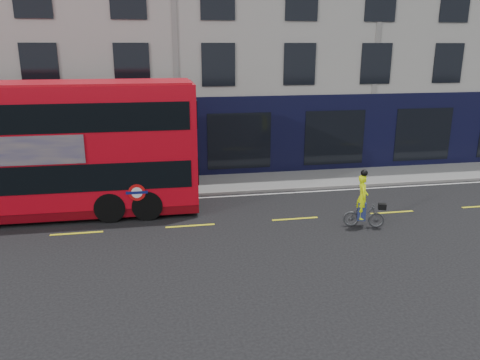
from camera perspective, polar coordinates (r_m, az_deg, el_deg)
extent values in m
plane|color=black|center=(15.96, -5.65, -7.54)|extent=(120.00, 120.00, 0.00)
cube|color=slate|center=(22.04, -7.11, -0.70)|extent=(60.00, 3.00, 0.12)
cube|color=gray|center=(20.61, -6.85, -1.87)|extent=(60.00, 0.12, 0.13)
cube|color=#A19E98|center=(27.64, -8.54, 18.23)|extent=(50.00, 10.00, 15.00)
cube|color=black|center=(23.02, -7.50, 4.98)|extent=(50.00, 0.08, 4.00)
cube|color=silver|center=(20.35, -6.79, -2.29)|extent=(58.00, 0.10, 0.01)
cube|color=red|center=(19.34, -24.50, 3.88)|extent=(12.60, 3.00, 4.51)
cube|color=#63030B|center=(19.94, -23.70, -2.94)|extent=(12.60, 2.94, 0.34)
cube|color=black|center=(19.55, -24.17, 1.03)|extent=(12.09, 3.03, 1.03)
cube|color=black|center=(19.16, -24.91, 7.30)|extent=(12.09, 3.03, 1.03)
cube|color=#A40B17|center=(19.05, -25.30, 10.59)|extent=(12.34, 2.88, 0.09)
cube|color=black|center=(18.95, -5.43, 1.95)|extent=(0.07, 2.57, 1.03)
cube|color=black|center=(18.55, -5.61, 8.46)|extent=(0.07, 2.57, 1.03)
cylinder|color=red|center=(17.70, -12.46, -1.50)|extent=(0.64, 0.03, 0.64)
cylinder|color=white|center=(17.69, -12.46, -1.51)|extent=(0.41, 0.02, 0.41)
cube|color=#0C1459|center=(17.69, -12.46, -1.51)|extent=(0.80, 0.03, 0.10)
cylinder|color=black|center=(19.24, -11.17, -1.79)|extent=(1.17, 2.92, 1.14)
cylinder|color=black|center=(19.34, -15.23, -1.97)|extent=(1.17, 2.92, 1.14)
imported|color=#434548|center=(17.59, 14.85, -4.19)|extent=(1.53, 0.87, 0.88)
imported|color=#CAE607|center=(17.35, 14.70, -2.00)|extent=(0.56, 0.68, 1.62)
cube|color=black|center=(17.55, 16.95, -3.12)|extent=(0.32, 0.29, 0.21)
cube|color=navy|center=(17.52, 14.58, -3.63)|extent=(0.39, 0.44, 0.67)
sphere|color=black|center=(17.11, 14.91, 0.82)|extent=(0.25, 0.25, 0.25)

